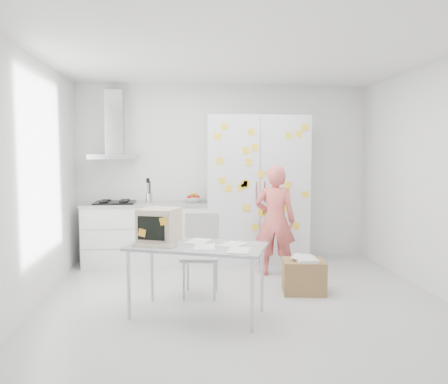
{
  "coord_description": "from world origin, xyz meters",
  "views": [
    {
      "loc": [
        -0.72,
        -4.81,
        1.64
      ],
      "look_at": [
        -0.15,
        0.61,
        1.16
      ],
      "focal_mm": 35.0,
      "sensor_mm": 36.0,
      "label": 1
    }
  ],
  "objects": [
    {
      "name": "floor",
      "position": [
        0.0,
        0.0,
        -0.01
      ],
      "size": [
        4.5,
        4.0,
        0.02
      ],
      "primitive_type": "cube",
      "color": "silver",
      "rests_on": "ground"
    },
    {
      "name": "walls",
      "position": [
        0.0,
        0.72,
        1.35
      ],
      "size": [
        4.52,
        4.01,
        2.7
      ],
      "color": "white",
      "rests_on": "ground"
    },
    {
      "name": "ceiling",
      "position": [
        0.0,
        0.0,
        2.7
      ],
      "size": [
        4.5,
        4.0,
        0.02
      ],
      "primitive_type": "cube",
      "color": "white",
      "rests_on": "walls"
    },
    {
      "name": "counter_run",
      "position": [
        -1.2,
        1.7,
        0.47
      ],
      "size": [
        1.84,
        0.63,
        1.28
      ],
      "color": "white",
      "rests_on": "ground"
    },
    {
      "name": "range_hood",
      "position": [
        -1.65,
        1.84,
        1.96
      ],
      "size": [
        0.7,
        0.48,
        1.01
      ],
      "color": "silver",
      "rests_on": "walls"
    },
    {
      "name": "tall_cabinet",
      "position": [
        0.45,
        1.67,
        1.1
      ],
      "size": [
        1.5,
        0.68,
        2.2
      ],
      "color": "silver",
      "rests_on": "ground"
    },
    {
      "name": "person",
      "position": [
        0.57,
        0.9,
        0.75
      ],
      "size": [
        0.62,
        0.5,
        1.49
      ],
      "primitive_type": "imported",
      "rotation": [
        0.0,
        0.0,
        2.85
      ],
      "color": "#E15E57",
      "rests_on": "ground"
    },
    {
      "name": "desk",
      "position": [
        -0.78,
        -0.35,
        0.82
      ],
      "size": [
        1.5,
        1.1,
        1.08
      ],
      "rotation": [
        0.0,
        0.0,
        -0.36
      ],
      "color": "#A8B0B3",
      "rests_on": "ground"
    },
    {
      "name": "chair",
      "position": [
        -0.46,
        0.22,
        0.53
      ],
      "size": [
        0.49,
        0.49,
        0.94
      ],
      "rotation": [
        0.0,
        0.0,
        -0.16
      ],
      "color": "#AFAEAC",
      "rests_on": "ground"
    },
    {
      "name": "cardboard_box",
      "position": [
        0.75,
        0.12,
        0.2
      ],
      "size": [
        0.54,
        0.46,
        0.43
      ],
      "rotation": [
        0.0,
        0.0,
        -0.16
      ],
      "color": "olive",
      "rests_on": "ground"
    }
  ]
}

